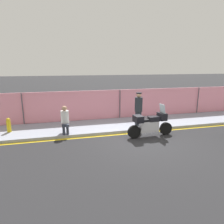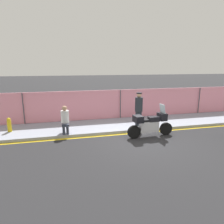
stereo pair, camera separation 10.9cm
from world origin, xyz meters
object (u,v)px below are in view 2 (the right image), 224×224
(officer_standing, at_px, (139,109))
(person_seated_on_curb, at_px, (65,118))
(fire_hydrant, at_px, (9,125))
(motorcycle, at_px, (150,124))

(officer_standing, height_order, person_seated_on_curb, officer_standing)
(fire_hydrant, bearing_deg, motorcycle, -16.37)
(motorcycle, height_order, officer_standing, officer_standing)
(motorcycle, xyz_separation_m, person_seated_on_curb, (-3.82, 1.16, 0.23))
(motorcycle, relative_size, fire_hydrant, 3.27)
(motorcycle, height_order, person_seated_on_curb, motorcycle)
(person_seated_on_curb, distance_m, fire_hydrant, 2.74)
(officer_standing, height_order, fire_hydrant, officer_standing)
(motorcycle, distance_m, fire_hydrant, 6.71)
(fire_hydrant, bearing_deg, person_seated_on_curb, -15.54)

